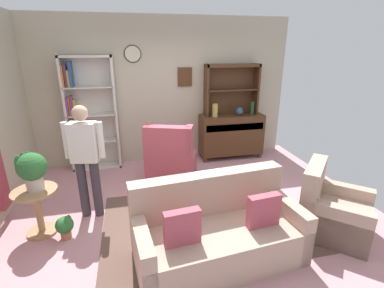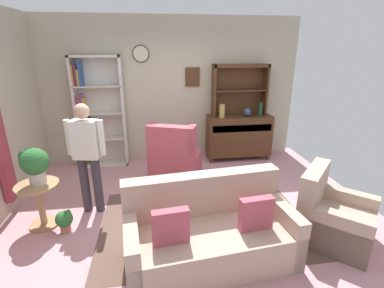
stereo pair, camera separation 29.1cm
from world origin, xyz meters
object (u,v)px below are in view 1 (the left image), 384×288
Objects in this scene: couch_floral at (217,232)px; wingback_chair at (171,161)px; bookshelf at (88,115)px; coffee_table at (195,198)px; sideboard_hutch at (232,82)px; book_stack at (185,193)px; potted_plant_large at (31,168)px; plant_stand at (38,207)px; sideboard at (231,134)px; person_reading at (85,155)px; vase_tall at (215,110)px; bottle_wine at (252,108)px; vase_round at (239,111)px; potted_plant_small at (65,226)px; armchair_floral at (332,212)px.

couch_floral is 1.79× the size of wingback_chair.
bookshelf is 2.76m from coffee_table.
sideboard_hutch is 5.60× the size of book_stack.
plant_stand is at bearing -112.57° from potted_plant_large.
coffee_table is (1.51, -2.20, -0.69)m from bookshelf.
sideboard is 3.13m from person_reading.
person_reading is (-2.25, -1.56, -0.14)m from vase_tall.
bottle_wine is at bearing -26.96° from sideboard_hutch.
sideboard is 0.52m from vase_round.
bottle_wine is 3.40m from person_reading.
wingback_chair is 1.98m from potted_plant_small.
potted_plant_small is 1.63m from coffee_table.
book_stack is (-0.00, -1.27, 0.06)m from wingback_chair.
wingback_chair reaches higher than plant_stand.
coffee_table is at bearing -121.15° from sideboard.
vase_tall reaches higher than coffee_table.
sideboard is 3.76m from plant_stand.
sideboard_hutch is at bearing 90.00° from sideboard.
book_stack is (-1.75, 0.58, 0.16)m from armchair_floral.
bottle_wine is at bearing 26.92° from plant_stand.
armchair_floral is (1.53, 0.11, -0.02)m from couch_floral.
bookshelf is 2.84m from sideboard_hutch.
sideboard_hutch is 0.60m from vase_round.
person_reading is at bearing -147.17° from wingback_chair.
bookshelf reaches higher than potted_plant_large.
wingback_chair is 1.27m from book_stack.
plant_stand is (-3.57, 0.78, 0.08)m from armchair_floral.
sideboard_hutch is at bearing 67.90° from couch_floral.
vase_tall is 2.74m from person_reading.
bookshelf is 1.12× the size of couch_floral.
person_reading reaches higher than wingback_chair.
vase_round is 2.62m from book_stack.
sideboard_hutch is at bearing 153.04° from bottle_wine.
potted_plant_small is at bearing -146.02° from vase_round.
vase_tall is 0.52m from vase_round.
book_stack is (-1.40, -2.23, -1.11)m from sideboard_hutch.
potted_plant_small is 0.91m from person_reading.
couch_floral is (-1.18, -2.81, -0.20)m from sideboard.
sideboard_hutch is 0.67m from bottle_wine.
sideboard_hutch is 2.83m from coffee_table.
sideboard_hutch reaches higher than coffee_table.
bottle_wine is 0.35× the size of coffee_table.
potted_plant_large is 1.88m from book_stack.
potted_plant_small is (-1.72, 0.70, -0.14)m from couch_floral.
potted_plant_small is (-0.11, -2.20, -0.87)m from bookshelf.
sideboard_hutch is 0.67m from vase_tall.
vase_round is 0.36× the size of potted_plant_large.
sideboard reaches higher than armchair_floral.
person_reading is at bearing -150.30° from vase_round.
person_reading is (-1.45, 1.16, 0.59)m from couch_floral.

